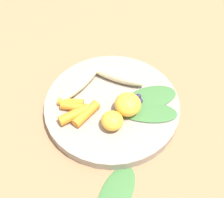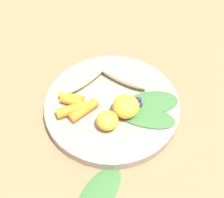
% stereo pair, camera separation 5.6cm
% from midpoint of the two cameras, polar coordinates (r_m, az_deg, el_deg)
% --- Properties ---
extents(ground_plane, '(2.40, 2.40, 0.00)m').
position_cam_midpoint_polar(ground_plane, '(0.58, 2.73, -2.13)').
color(ground_plane, '#99704C').
extents(bowl, '(0.28, 0.28, 0.02)m').
position_cam_midpoint_polar(bowl, '(0.58, 2.77, -1.48)').
color(bowl, gray).
rests_on(bowl, ground_plane).
extents(banana_peeled_left, '(0.03, 0.12, 0.03)m').
position_cam_midpoint_polar(banana_peeled_left, '(0.59, -2.45, 4.39)').
color(banana_peeled_left, beige).
rests_on(banana_peeled_left, bowl).
extents(banana_peeled_right, '(0.12, 0.05, 0.03)m').
position_cam_midpoint_polar(banana_peeled_right, '(0.60, 4.75, 4.45)').
color(banana_peeled_right, beige).
rests_on(banana_peeled_right, bowl).
extents(orange_segment_near, '(0.05, 0.05, 0.04)m').
position_cam_midpoint_polar(orange_segment_near, '(0.54, 5.70, -1.83)').
color(orange_segment_near, '#F4A833').
rests_on(orange_segment_near, bowl).
extents(orange_segment_far, '(0.04, 0.04, 0.03)m').
position_cam_midpoint_polar(orange_segment_far, '(0.52, 2.11, -4.62)').
color(orange_segment_far, '#F4A833').
rests_on(orange_segment_far, bowl).
extents(carrot_front, '(0.05, 0.04, 0.01)m').
position_cam_midpoint_polar(carrot_front, '(0.57, -5.56, 0.24)').
color(carrot_front, orange).
rests_on(carrot_front, bowl).
extents(carrot_mid_left, '(0.05, 0.04, 0.02)m').
position_cam_midpoint_polar(carrot_mid_left, '(0.56, -5.17, -0.78)').
color(carrot_mid_left, orange).
rests_on(carrot_mid_left, bowl).
extents(carrot_mid_right, '(0.04, 0.06, 0.02)m').
position_cam_midpoint_polar(carrot_mid_right, '(0.55, -5.29, -2.35)').
color(carrot_mid_right, orange).
rests_on(carrot_mid_right, bowl).
extents(carrot_rear, '(0.02, 0.06, 0.02)m').
position_cam_midpoint_polar(carrot_rear, '(0.54, -2.89, -2.50)').
color(carrot_rear, orange).
rests_on(carrot_rear, bowl).
extents(blueberry_pile, '(0.04, 0.04, 0.02)m').
position_cam_midpoint_polar(blueberry_pile, '(0.56, 7.56, -0.86)').
color(blueberry_pile, '#2D234C').
rests_on(blueberry_pile, bowl).
extents(kale_leaf_left, '(0.13, 0.10, 0.00)m').
position_cam_midpoint_polar(kale_leaf_left, '(0.55, 9.42, -3.57)').
color(kale_leaf_left, '#3D7038').
rests_on(kale_leaf_left, bowl).
extents(kale_leaf_right, '(0.11, 0.12, 0.00)m').
position_cam_midpoint_polar(kale_leaf_right, '(0.57, 11.04, -0.78)').
color(kale_leaf_right, '#3D7038').
rests_on(kale_leaf_right, bowl).
extents(kale_leaf_stray, '(0.07, 0.12, 0.01)m').
position_cam_midpoint_polar(kale_leaf_stray, '(0.50, 0.73, -18.82)').
color(kale_leaf_stray, '#3D7038').
rests_on(kale_leaf_stray, ground_plane).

